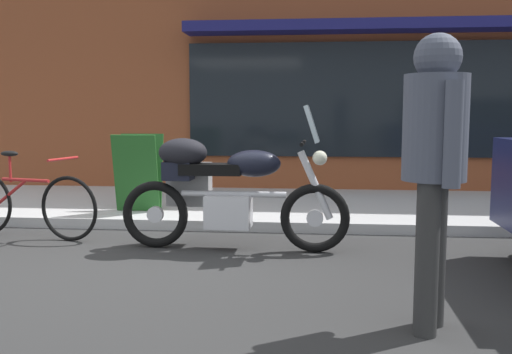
# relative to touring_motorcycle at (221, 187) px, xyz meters

# --- Properties ---
(ground_plane) EXTENTS (80.00, 80.00, 0.00)m
(ground_plane) POSITION_rel_touring_motorcycle_xyz_m (-0.64, -0.56, -0.61)
(ground_plane) COLOR #2D2D2D
(touring_motorcycle) EXTENTS (2.25, 0.71, 1.41)m
(touring_motorcycle) POSITION_rel_touring_motorcycle_xyz_m (0.00, 0.00, 0.00)
(touring_motorcycle) COLOR black
(touring_motorcycle) RESTS_ON ground_plane
(parked_bicycle) EXTENTS (1.74, 0.57, 0.93)m
(parked_bicycle) POSITION_rel_touring_motorcycle_xyz_m (-2.18, 0.30, -0.24)
(parked_bicycle) COLOR black
(parked_bicycle) RESTS_ON ground_plane
(pedestrian_walking) EXTENTS (0.45, 0.55, 1.80)m
(pedestrian_walking) POSITION_rel_touring_motorcycle_xyz_m (1.61, -1.97, 0.53)
(pedestrian_walking) COLOR #2D2D2D
(pedestrian_walking) RESTS_ON ground_plane
(sandwich_board_sign) EXTENTS (0.55, 0.42, 0.96)m
(sandwich_board_sign) POSITION_rel_touring_motorcycle_xyz_m (-1.28, 1.41, -0.01)
(sandwich_board_sign) COLOR #1E511E
(sandwich_board_sign) RESTS_ON sidewalk_curb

